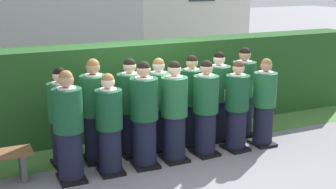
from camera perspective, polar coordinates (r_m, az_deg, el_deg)
ground_plane at (r=7.54m, az=0.90°, el=-8.24°), size 60.00×60.00×0.00m
student_front_row_0 at (r=6.71m, az=-12.40°, el=-4.31°), size 0.43×0.48×1.67m
student_front_row_1 at (r=6.87m, az=-7.39°, el=-4.04°), size 0.41×0.49×1.57m
student_front_row_2 at (r=7.06m, az=-3.01°, el=-2.86°), size 0.44×0.51×1.70m
student_front_row_3 at (r=7.28m, az=0.80°, el=-2.46°), size 0.43×0.52×1.66m
student_front_row_4 at (r=7.55m, az=4.76°, el=-2.02°), size 0.42×0.49×1.62m
student_front_row_5 at (r=7.83m, az=8.67°, el=-1.71°), size 0.41×0.51×1.57m
student_front_row_6 at (r=8.14m, az=12.03°, el=-1.23°), size 0.41×0.50×1.57m
student_rear_row_0 at (r=7.28m, az=-13.21°, el=-3.11°), size 0.42×0.52×1.60m
student_rear_row_1 at (r=7.34m, az=-9.20°, el=-2.34°), size 0.44×0.54×1.70m
student_rear_row_2 at (r=7.54m, az=-4.75°, el=-1.91°), size 0.43×0.53×1.66m
student_rear_row_3 at (r=7.77m, az=-1.17°, el=-1.52°), size 0.42×0.49×1.61m
student_rear_row_4 at (r=8.01m, az=2.97°, el=-1.01°), size 0.42×0.51×1.62m
student_rear_row_5 at (r=8.27m, az=6.33°, el=-0.50°), size 0.43×0.49×1.64m
student_rear_row_6 at (r=8.57m, az=9.46°, el=0.06°), size 0.44×0.52×1.68m
hedge at (r=8.73m, az=-3.85°, el=0.92°), size 10.03×0.70×1.72m
lawn_strip at (r=8.28m, az=-1.75°, el=-6.06°), size 10.03×0.90×0.01m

